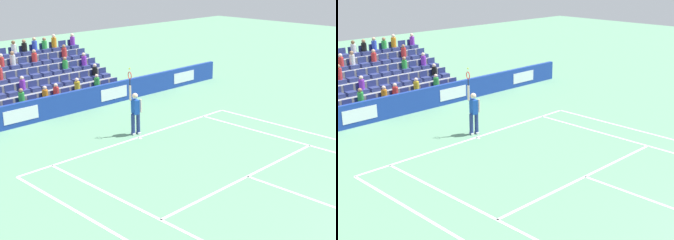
{
  "view_description": "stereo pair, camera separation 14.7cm",
  "coord_description": "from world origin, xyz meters",
  "views": [
    {
      "loc": [
        12.68,
        2.33,
        6.88
      ],
      "look_at": [
        -0.11,
        -10.27,
        1.1
      ],
      "focal_mm": 52.55,
      "sensor_mm": 36.0,
      "label": 1
    },
    {
      "loc": [
        12.58,
        2.43,
        6.88
      ],
      "look_at": [
        -0.11,
        -10.27,
        1.1
      ],
      "focal_mm": 52.55,
      "sensor_mm": 36.0,
      "label": 2
    }
  ],
  "objects": [
    {
      "name": "line_centre_mark",
      "position": [
        0.0,
        -11.79,
        0.0
      ],
      "size": [
        0.1,
        0.2,
        0.01
      ],
      "primitive_type": "cube",
      "color": "white",
      "rests_on": "ground"
    },
    {
      "name": "sponsor_barrier",
      "position": [
        -0.0,
        -16.69,
        0.53
      ],
      "size": [
        20.92,
        0.22,
        1.06
      ],
      "color": "#193899",
      "rests_on": "ground"
    },
    {
      "name": "stadium_stand",
      "position": [
        0.01,
        -20.26,
        0.83
      ],
      "size": [
        8.06,
        4.75,
        3.04
      ],
      "color": "gray",
      "rests_on": "ground"
    },
    {
      "name": "line_singles_sideline_left",
      "position": [
        4.12,
        -5.95,
        0.0
      ],
      "size": [
        0.1,
        11.89,
        0.01
      ],
      "primitive_type": "cube",
      "color": "white",
      "rests_on": "ground"
    },
    {
      "name": "line_singles_sideline_right",
      "position": [
        -4.12,
        -5.95,
        0.0
      ],
      "size": [
        0.1,
        11.89,
        0.01
      ],
      "primitive_type": "cube",
      "color": "white",
      "rests_on": "ground"
    },
    {
      "name": "line_service",
      "position": [
        0.0,
        -6.4,
        0.0
      ],
      "size": [
        8.23,
        0.1,
        0.01
      ],
      "primitive_type": "cube",
      "color": "white",
      "rests_on": "ground"
    },
    {
      "name": "tennis_player",
      "position": [
        -0.2,
        -12.27,
        0.99
      ],
      "size": [
        0.51,
        0.41,
        2.85
      ],
      "color": "navy",
      "rests_on": "ground"
    },
    {
      "name": "line_baseline",
      "position": [
        0.0,
        -11.89,
        0.0
      ],
      "size": [
        10.97,
        0.1,
        0.01
      ],
      "primitive_type": "cube",
      "color": "white",
      "rests_on": "ground"
    }
  ]
}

